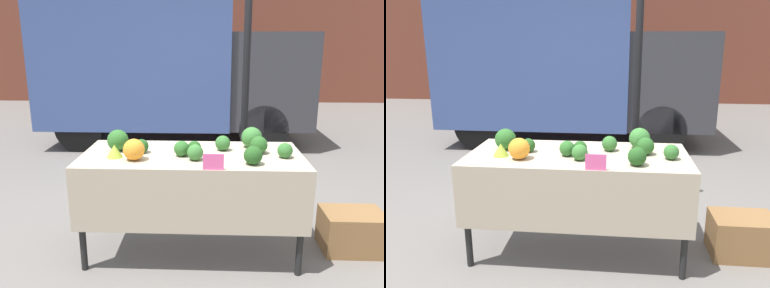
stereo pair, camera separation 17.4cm
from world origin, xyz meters
The scene contains 18 objects.
ground_plane centered at (0.00, 0.00, 0.00)m, with size 40.00×40.00×0.00m, color slate.
tent_pole centered at (0.49, 0.83, 1.36)m, with size 0.07×0.07×2.72m.
parked_truck centered at (-0.59, 3.80, 1.31)m, with size 4.45×2.02×2.46m.
market_table centered at (0.00, -0.06, 0.73)m, with size 1.75×0.81×0.84m.
orange_cauliflower centered at (-0.43, -0.19, 0.92)m, with size 0.16×0.16×0.16m.
romanesco_head centered at (-0.59, -0.12, 0.89)m, with size 0.12×0.12×0.10m.
broccoli_head_0 centered at (-0.40, 0.01, 0.90)m, with size 0.11×0.11×0.11m.
broccoli_head_1 centered at (0.25, 0.11, 0.90)m, with size 0.12×0.12×0.12m.
broccoli_head_2 centered at (0.72, -0.08, 0.90)m, with size 0.12×0.12×0.12m.
broccoli_head_3 centered at (0.53, 0.03, 0.91)m, with size 0.14×0.14×0.14m.
broccoli_head_4 centered at (0.02, -0.02, 0.90)m, with size 0.11×0.11×0.11m.
broccoli_head_5 centered at (0.03, -0.17, 0.90)m, with size 0.12×0.12×0.12m.
broccoli_head_6 centered at (0.45, -0.26, 0.91)m, with size 0.14×0.14×0.14m.
broccoli_head_7 centered at (0.49, 0.21, 0.93)m, with size 0.17×0.17×0.17m.
broccoli_head_8 centered at (-0.61, 0.07, 0.93)m, with size 0.17×0.17×0.17m.
broccoli_head_9 centered at (-0.08, -0.07, 0.90)m, with size 0.12×0.12×0.12m.
price_sign centered at (0.16, -0.39, 0.90)m, with size 0.15×0.01×0.11m.
produce_crate centered at (1.34, 0.04, 0.17)m, with size 0.50×0.37×0.34m.
Camera 2 is at (0.30, -2.85, 1.68)m, focal length 35.00 mm.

